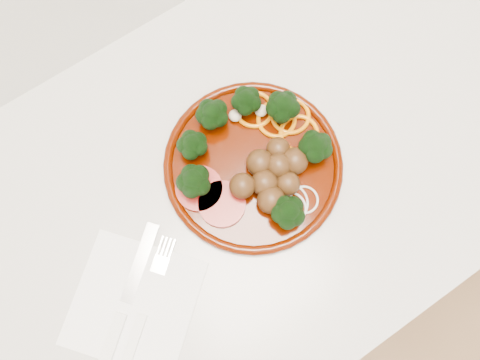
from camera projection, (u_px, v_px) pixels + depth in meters
counter at (221, 238)px, 1.12m from camera, size 2.40×0.60×0.90m
plate at (254, 160)px, 0.68m from camera, size 0.26×0.26×0.06m
napkin at (134, 303)px, 0.65m from camera, size 0.23×0.23×0.00m
knife at (120, 318)px, 0.63m from camera, size 0.18×0.15×0.01m
fork at (139, 327)px, 0.63m from camera, size 0.16×0.13×0.01m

